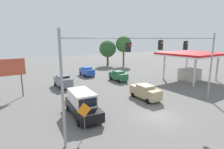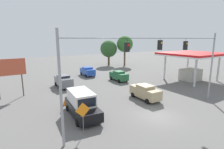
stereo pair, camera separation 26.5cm
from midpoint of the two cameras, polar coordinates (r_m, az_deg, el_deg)
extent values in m
plane|color=#605E5B|center=(19.38, 15.04, -13.07)|extent=(140.00, 140.00, 0.00)
cylinder|color=#939399|center=(26.21, 29.95, 2.10)|extent=(0.20, 0.20, 8.66)
cylinder|color=#939399|center=(12.90, -15.86, -5.18)|extent=(0.20, 0.20, 8.66)
cylinder|color=black|center=(17.80, 15.91, 11.31)|extent=(19.66, 0.04, 0.04)
cube|color=black|center=(20.96, 23.19, 8.70)|extent=(0.32, 0.36, 0.96)
cylinder|color=black|center=(20.95, 23.33, 10.40)|extent=(0.03, 0.03, 0.29)
cylinder|color=orange|center=(20.85, 23.67, 9.24)|extent=(0.20, 0.02, 0.20)
cube|color=black|center=(17.81, 15.79, 9.24)|extent=(0.32, 0.36, 0.95)
cylinder|color=black|center=(17.80, 15.89, 11.04)|extent=(0.03, 0.03, 0.17)
cylinder|color=orange|center=(17.68, 16.29, 9.90)|extent=(0.20, 0.02, 0.20)
cube|color=black|center=(15.09, 5.43, 8.88)|extent=(0.32, 0.36, 0.80)
cylinder|color=black|center=(15.07, 5.47, 11.06)|extent=(0.03, 0.03, 0.35)
cylinder|color=red|center=(14.93, 5.89, 9.53)|extent=(0.20, 0.02, 0.20)
cube|color=slate|center=(30.24, -15.31, -2.13)|extent=(1.90, 4.54, 1.35)
cube|color=slate|center=(30.05, -15.39, -0.54)|extent=(1.73, 2.00, 0.36)
cube|color=black|center=(29.11, -14.79, -0.90)|extent=(1.49, 0.03, 0.25)
cylinder|color=black|center=(28.78, -16.11, -4.25)|extent=(0.22, 0.64, 0.64)
cylinder|color=black|center=(29.34, -12.62, -3.77)|extent=(0.22, 0.64, 0.64)
cylinder|color=black|center=(31.52, -17.67, -2.98)|extent=(0.22, 0.64, 0.64)
cylinder|color=black|center=(32.03, -14.46, -2.57)|extent=(0.22, 0.64, 0.64)
cube|color=#234CB2|center=(38.46, -7.79, 0.98)|extent=(2.03, 4.48, 1.24)
cube|color=#234CB2|center=(38.33, -7.83, 2.16)|extent=(1.79, 2.00, 0.36)
cube|color=black|center=(39.22, -8.38, 2.36)|extent=(1.51, 0.07, 0.25)
cylinder|color=black|center=(40.24, -7.33, 0.57)|extent=(0.24, 0.65, 0.64)
cylinder|color=black|center=(39.55, -9.83, 0.30)|extent=(0.24, 0.65, 0.64)
cylinder|color=black|center=(37.66, -5.60, -0.15)|extent=(0.24, 0.65, 0.64)
cylinder|color=black|center=(36.93, -8.24, -0.45)|extent=(0.24, 0.65, 0.64)
cube|color=#236038|center=(33.56, 2.45, -0.49)|extent=(1.74, 4.17, 1.22)
cube|color=#236038|center=(33.40, 2.46, 0.84)|extent=(1.60, 1.83, 0.36)
cube|color=black|center=(34.15, 1.58, 1.08)|extent=(1.39, 0.02, 0.25)
cylinder|color=black|center=(35.26, 2.35, -0.92)|extent=(0.22, 0.64, 0.64)
cylinder|color=black|center=(34.32, -0.04, -1.25)|extent=(0.22, 0.64, 0.64)
cylinder|color=black|center=(33.13, 5.01, -1.77)|extent=(0.22, 0.64, 0.64)
cylinder|color=black|center=(32.13, 2.54, -2.16)|extent=(0.22, 0.64, 0.64)
cube|color=tan|center=(23.81, 11.07, -5.73)|extent=(1.96, 4.58, 1.27)
cube|color=tan|center=(23.59, 11.14, -3.84)|extent=(1.73, 2.04, 0.36)
cube|color=black|center=(24.31, 9.57, -3.31)|extent=(1.45, 0.07, 0.25)
cylinder|color=black|center=(25.62, 10.36, -5.93)|extent=(0.24, 0.65, 0.64)
cylinder|color=black|center=(24.52, 7.12, -6.64)|extent=(0.24, 0.65, 0.64)
cylinder|color=black|center=(23.61, 15.05, -7.69)|extent=(0.24, 0.65, 0.64)
cylinder|color=black|center=(22.40, 11.76, -8.58)|extent=(0.24, 0.65, 0.64)
cube|color=black|center=(18.82, -9.30, -10.85)|extent=(2.80, 6.21, 1.00)
cube|color=silver|center=(18.69, -9.70, -7.26)|extent=(2.42, 4.04, 1.30)
cube|color=black|center=(16.95, -7.68, -9.20)|extent=(1.80, 0.19, 0.91)
cylinder|color=black|center=(17.03, -10.85, -15.28)|extent=(0.28, 0.66, 0.64)
cylinder|color=black|center=(17.70, -3.63, -13.99)|extent=(0.28, 0.66, 0.64)
cylinder|color=black|center=(20.50, -14.03, -10.64)|extent=(0.28, 0.66, 0.64)
cylinder|color=black|center=(21.06, -7.97, -9.78)|extent=(0.28, 0.66, 0.64)
cone|color=orange|center=(17.14, -8.63, -14.89)|extent=(0.43, 0.43, 0.70)
cone|color=orange|center=(19.77, -11.79, -11.29)|extent=(0.43, 0.43, 0.70)
cone|color=orange|center=(22.21, -14.94, -8.84)|extent=(0.43, 0.43, 0.70)
cube|color=red|center=(36.75, 24.95, 6.23)|extent=(10.49, 9.27, 0.35)
cube|color=white|center=(36.77, 24.91, 5.77)|extent=(10.59, 9.37, 0.24)
cylinder|color=silver|center=(41.85, 23.66, 3.15)|extent=(0.36, 0.36, 5.02)
cylinder|color=silver|center=(36.03, 17.08, 2.40)|extent=(0.36, 0.36, 5.02)
cylinder|color=silver|center=(38.66, 31.60, 1.78)|extent=(0.36, 0.36, 5.02)
cylinder|color=silver|center=(32.27, 25.81, 0.72)|extent=(0.36, 0.36, 5.02)
cube|color=#B2AD9E|center=(37.28, 24.42, -0.05)|extent=(3.67, 2.78, 2.20)
cylinder|color=#4C473D|center=(27.50, -26.89, -3.14)|extent=(0.16, 0.16, 3.11)
cube|color=#BF4C33|center=(26.93, -30.43, 2.04)|extent=(4.09, 0.12, 2.24)
cylinder|color=slate|center=(15.39, -8.85, -15.86)|extent=(0.06, 0.06, 1.80)
cube|color=orange|center=(14.83, -9.01, -11.37)|extent=(1.27, 0.04, 1.27)
cylinder|color=brown|center=(53.06, 4.29, 5.72)|extent=(0.51, 0.51, 5.09)
sphere|color=#336B2D|center=(52.81, 4.35, 9.90)|extent=(4.79, 4.79, 4.79)
cylinder|color=#4C3823|center=(53.03, -0.93, 4.95)|extent=(0.60, 0.60, 3.62)
sphere|color=#2D5628|center=(52.76, -0.94, 8.38)|extent=(5.00, 5.00, 5.00)
camera|label=1|loc=(0.13, -89.69, 0.06)|focal=28.00mm
camera|label=2|loc=(0.13, 90.31, -0.06)|focal=28.00mm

